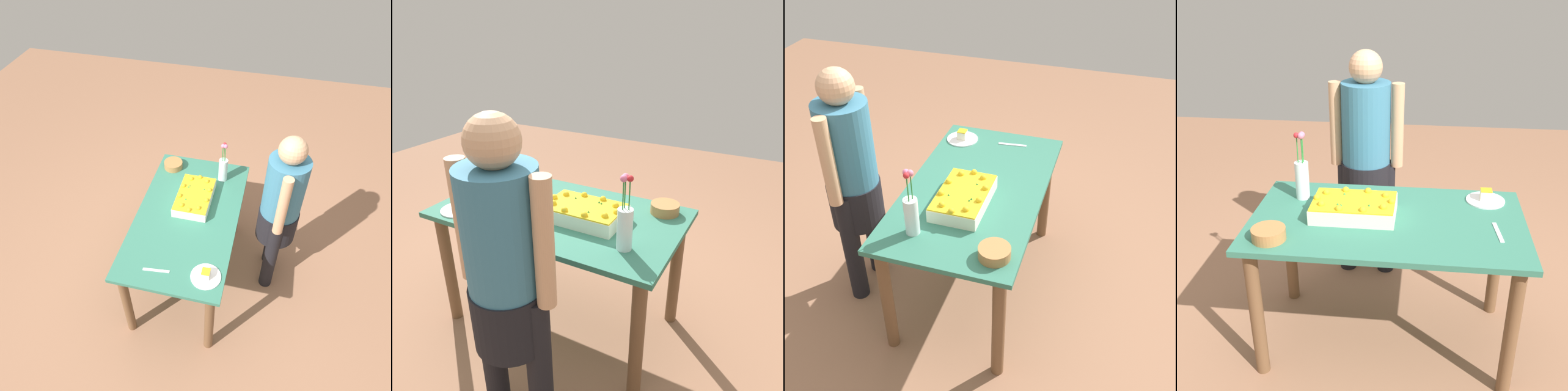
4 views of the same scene
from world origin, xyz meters
The scene contains 8 objects.
ground_plane centered at (0.00, 0.00, 0.00)m, with size 8.00×8.00×0.00m, color #9B6B4F.
dining_table centered at (0.00, 0.00, 0.64)m, with size 1.38×0.78×0.77m.
sheet_cake centered at (0.17, -0.02, 0.82)m, with size 0.42×0.27×0.11m.
serving_plate_with_slice centered at (-0.51, -0.26, 0.79)m, with size 0.21×0.21×0.07m.
cake_knife centered at (-0.54, 0.08, 0.78)m, with size 0.19×0.02×0.00m, color silver.
flower_vase centered at (0.48, -0.19, 0.90)m, with size 0.07×0.07×0.38m.
fruit_bowl centered at (0.53, 0.26, 0.80)m, with size 0.16×0.16×0.06m, color #B37843.
person_standing centered at (0.19, -0.69, 0.85)m, with size 0.45×0.31×1.49m.
Camera 4 is at (-0.17, 2.17, 1.96)m, focal length 45.00 mm.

